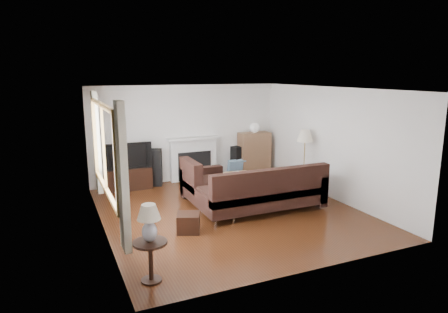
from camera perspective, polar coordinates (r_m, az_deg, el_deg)
name	(u,v)px	position (r m, az deg, el deg)	size (l,w,h in m)	color
room	(230,152)	(7.97, 0.87, 0.65)	(5.10, 5.60, 2.54)	#4B2410
window	(104,148)	(7.06, -16.81, 1.15)	(0.12, 2.74, 1.54)	olive
curtain_near	(123,178)	(5.63, -14.26, -2.94)	(0.10, 0.35, 2.10)	white
curtain_far	(97,143)	(8.58, -17.70, 1.92)	(0.10, 0.35, 2.10)	white
fireplace	(194,159)	(10.56, -4.37, -0.31)	(1.40, 0.26, 1.15)	white
tv_stand	(129,178)	(10.05, -13.42, -3.05)	(1.07, 0.48, 0.53)	black
television	(128,155)	(9.92, -13.59, 0.21)	(1.10, 0.14, 0.63)	black
speaker_left	(157,167)	(10.20, -9.59, -1.54)	(0.26, 0.31, 0.93)	black
speaker_right	(236,161)	(10.96, 1.79, -0.70)	(0.23, 0.27, 0.82)	black
bookshelf	(254,154)	(11.13, 4.33, 0.41)	(0.86, 0.41, 1.19)	brown
globe_lamp	(255,128)	(11.01, 4.39, 4.12)	(0.27, 0.27, 0.27)	white
sectional_sofa	(262,190)	(8.24, 5.46, -4.72)	(2.81, 2.06, 0.91)	black
coffee_table	(231,182)	(9.75, 0.96, -3.61)	(1.00, 0.54, 0.39)	olive
footstool	(188,223)	(7.28, -5.10, -9.40)	(0.40, 0.40, 0.34)	black
floor_lamp	(304,161)	(9.68, 11.37, -0.61)	(0.38, 0.38, 1.49)	gold
side_table	(151,261)	(5.69, -10.42, -14.52)	(0.47, 0.47, 0.58)	black
table_lamp	(149,223)	(5.47, -10.64, -9.37)	(0.32, 0.32, 0.51)	silver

